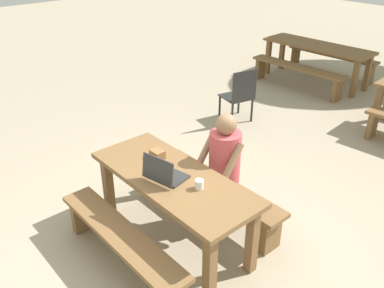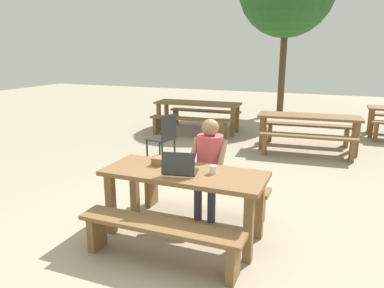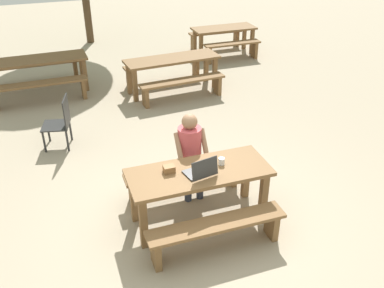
% 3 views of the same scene
% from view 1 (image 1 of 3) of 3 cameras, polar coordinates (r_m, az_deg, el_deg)
% --- Properties ---
extents(ground_plane, '(30.00, 30.00, 0.00)m').
position_cam_1_polar(ground_plane, '(4.33, -2.50, -13.06)').
color(ground_plane, tan).
extents(picnic_table_front, '(1.80, 0.72, 0.77)m').
position_cam_1_polar(picnic_table_front, '(3.93, -2.70, -6.01)').
color(picnic_table_front, brown).
rests_on(picnic_table_front, ground).
extents(bench_near, '(1.70, 0.30, 0.43)m').
position_cam_1_polar(bench_near, '(3.86, -9.87, -13.29)').
color(bench_near, brown).
rests_on(bench_near, ground).
extents(bench_far, '(1.70, 0.30, 0.43)m').
position_cam_1_polar(bench_far, '(4.45, 3.58, -6.49)').
color(bench_far, brown).
rests_on(bench_far, ground).
extents(laptop, '(0.40, 0.35, 0.26)m').
position_cam_1_polar(laptop, '(3.79, -3.96, -4.13)').
color(laptop, '#2D2D2D').
rests_on(laptop, picnic_table_front).
extents(small_pouch, '(0.14, 0.11, 0.09)m').
position_cam_1_polar(small_pouch, '(4.14, -4.86, -1.43)').
color(small_pouch, olive).
rests_on(small_pouch, picnic_table_front).
extents(coffee_mug, '(0.08, 0.08, 0.09)m').
position_cam_1_polar(coffee_mug, '(3.66, 1.02, -5.66)').
color(coffee_mug, white).
rests_on(coffee_mug, picnic_table_front).
extents(person_seated, '(0.43, 0.42, 1.25)m').
position_cam_1_polar(person_seated, '(4.16, 4.28, -2.49)').
color(person_seated, '#333847').
rests_on(person_seated, ground).
extents(plastic_chair, '(0.53, 0.53, 0.89)m').
position_cam_1_polar(plastic_chair, '(6.61, 6.66, 6.85)').
color(plastic_chair, '#262626').
rests_on(plastic_chair, ground).
extents(picnic_table_mid, '(2.20, 0.77, 0.77)m').
position_cam_1_polar(picnic_table_mid, '(8.72, 17.08, 12.42)').
color(picnic_table_mid, brown).
rests_on(picnic_table_mid, ground).
extents(bench_mid_south, '(1.97, 0.36, 0.47)m').
position_cam_1_polar(bench_mid_south, '(8.27, 14.45, 9.80)').
color(bench_mid_south, brown).
rests_on(bench_mid_south, ground).
extents(bench_mid_north, '(1.97, 0.36, 0.47)m').
position_cam_1_polar(bench_mid_north, '(9.34, 18.91, 11.26)').
color(bench_mid_north, brown).
rests_on(bench_mid_north, ground).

